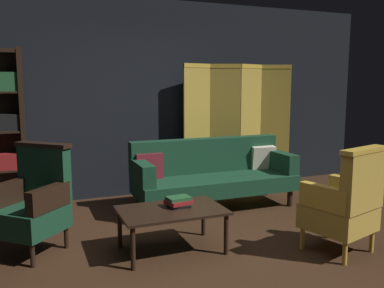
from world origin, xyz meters
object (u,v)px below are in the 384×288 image
folding_screen (237,125)px  coffee_table (172,214)px  book_black_cloth (179,205)px  velvet_couch (212,172)px  armchair_gilt_accent (345,203)px  book_red_leather (179,202)px  book_green_cloth (179,198)px  armchair_wing_left (34,202)px

folding_screen → coffee_table: bearing=-132.1°
coffee_table → book_black_cloth: bearing=32.6°
folding_screen → book_black_cloth: folding_screen is taller
velvet_couch → armchair_gilt_accent: bearing=-74.3°
velvet_couch → book_red_leather: (-0.89, -1.15, 0.01)m
book_green_cloth → folding_screen: bearing=48.6°
book_black_cloth → book_red_leather: bearing=0.0°
book_green_cloth → armchair_wing_left: bearing=161.9°
coffee_table → book_green_cloth: size_ratio=4.50×
armchair_gilt_accent → book_red_leather: 1.59m
coffee_table → book_black_cloth: book_black_cloth is taller
armchair_wing_left → book_green_cloth: size_ratio=4.68×
folding_screen → armchair_wing_left: (-2.95, -1.41, -0.50)m
velvet_couch → book_black_cloth: (-0.89, -1.15, -0.02)m
velvet_couch → armchair_wing_left: armchair_wing_left is taller
armchair_gilt_accent → book_green_cloth: size_ratio=4.68×
armchair_gilt_accent → book_black_cloth: size_ratio=5.09×
book_black_cloth → book_red_leather: 0.03m
folding_screen → book_black_cloth: 2.52m
coffee_table → folding_screen: bearing=47.9°
book_red_leather → folding_screen: bearing=48.6°
velvet_couch → coffee_table: 1.57m
velvet_couch → book_black_cloth: velvet_couch is taller
armchair_wing_left → book_red_leather: bearing=-18.1°
folding_screen → book_red_leather: (-1.63, -1.85, -0.52)m
coffee_table → armchair_gilt_accent: (1.51, -0.65, 0.12)m
book_black_cloth → book_green_cloth: (0.00, 0.00, 0.07)m
coffee_table → book_green_cloth: (0.09, 0.06, 0.13)m
book_green_cloth → book_black_cloth: bearing=0.0°
folding_screen → book_red_leather: folding_screen is taller
book_green_cloth → book_red_leather: bearing=0.0°
coffee_table → armchair_gilt_accent: 1.65m
folding_screen → velvet_couch: (-0.73, -0.69, -0.53)m
armchair_wing_left → book_green_cloth: (1.32, -0.43, 0.01)m
velvet_couch → book_green_cloth: (-0.89, -1.15, 0.05)m
book_black_cloth → coffee_table: bearing=-147.4°
velvet_couch → coffee_table: bearing=-129.1°
armchair_gilt_accent → book_green_cloth: armchair_gilt_accent is taller
armchair_gilt_accent → book_black_cloth: armchair_gilt_accent is taller
coffee_table → armchair_gilt_accent: armchair_gilt_accent is taller
armchair_gilt_accent → book_red_leather: (-1.42, 0.71, -0.02)m
folding_screen → armchair_gilt_accent: bearing=-94.7°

